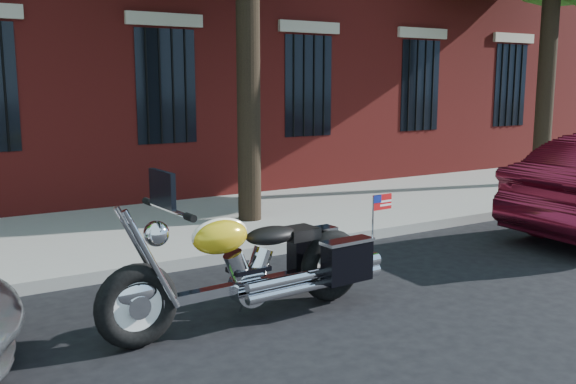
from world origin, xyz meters
TOP-DOWN VIEW (x-y plane):
  - ground at (0.00, 0.00)m, footprint 120.00×120.00m
  - curb at (0.00, 1.38)m, footprint 40.00×0.16m
  - sidewalk at (0.00, 3.26)m, footprint 40.00×3.60m
  - motorcycle at (-1.28, -0.61)m, footprint 3.05×0.95m

SIDE VIEW (x-z plane):
  - ground at x=0.00m, z-range 0.00..0.00m
  - curb at x=0.00m, z-range 0.00..0.15m
  - sidewalk at x=0.00m, z-range 0.00..0.15m
  - motorcycle at x=-1.28m, z-range -0.25..1.28m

